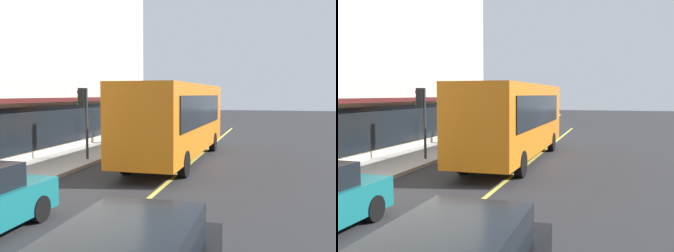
% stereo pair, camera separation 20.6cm
% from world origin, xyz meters
% --- Properties ---
extents(ground, '(120.00, 120.00, 0.00)m').
position_xyz_m(ground, '(0.00, 0.00, 0.00)').
color(ground, '#28282B').
extents(sidewalk, '(80.00, 3.06, 0.15)m').
position_xyz_m(sidewalk, '(0.00, 5.52, 0.07)').
color(sidewalk, '#B2ADA3').
rests_on(sidewalk, ground).
extents(lane_centre_stripe, '(36.00, 0.16, 0.01)m').
position_xyz_m(lane_centre_stripe, '(0.00, 0.00, 0.00)').
color(lane_centre_stripe, '#D8D14C').
rests_on(lane_centre_stripe, ground).
extents(bus, '(11.15, 2.66, 3.50)m').
position_xyz_m(bus, '(-0.26, 0.75, 1.99)').
color(bus, orange).
rests_on(bus, ground).
extents(traffic_light, '(0.30, 0.52, 3.20)m').
position_xyz_m(traffic_light, '(-1.77, 4.73, 2.53)').
color(traffic_light, '#2D2D33').
rests_on(traffic_light, sidewalk).
extents(pedestrian_by_curb, '(0.34, 0.34, 1.57)m').
position_xyz_m(pedestrian_by_curb, '(11.81, 6.61, 1.09)').
color(pedestrian_by_curb, black).
rests_on(pedestrian_by_curb, sidewalk).
extents(pedestrian_near_storefront, '(0.34, 0.34, 1.59)m').
position_xyz_m(pedestrian_near_storefront, '(4.11, 5.78, 1.10)').
color(pedestrian_near_storefront, black).
rests_on(pedestrian_near_storefront, sidewalk).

